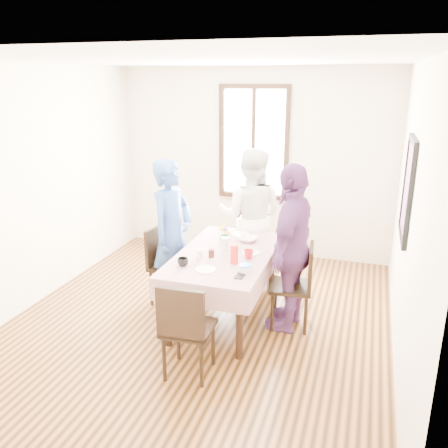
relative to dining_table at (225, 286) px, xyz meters
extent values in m
plane|color=black|center=(-0.24, -0.15, -0.38)|extent=(4.50, 4.50, 0.00)
plane|color=beige|center=(-0.24, 2.10, 0.98)|extent=(4.00, 0.00, 4.00)
plane|color=beige|center=(1.76, -0.15, 0.98)|extent=(0.00, 4.50, 4.50)
cube|color=black|center=(-0.24, 2.08, 1.27)|extent=(1.02, 0.06, 1.62)
cube|color=white|center=(-0.24, 2.09, 1.27)|extent=(0.90, 0.02, 1.50)
cube|color=red|center=(1.74, 0.15, 1.18)|extent=(0.04, 0.76, 0.96)
cube|color=black|center=(0.00, 0.00, 0.00)|extent=(0.85, 1.55, 0.75)
cube|color=#4F000E|center=(0.00, 0.00, 0.38)|extent=(0.97, 1.67, 0.01)
cube|color=black|center=(-0.71, 0.14, 0.08)|extent=(0.47, 0.47, 0.91)
cube|color=black|center=(0.71, 0.05, 0.08)|extent=(0.46, 0.46, 0.91)
cube|color=black|center=(0.00, 1.06, 0.08)|extent=(0.46, 0.46, 0.91)
cube|color=black|center=(0.00, -1.06, 0.08)|extent=(0.44, 0.44, 0.91)
imported|color=#31569B|center=(-0.69, 0.14, 0.48)|extent=(0.53, 0.69, 1.71)
imported|color=white|center=(0.00, 1.04, 0.49)|extent=(0.90, 0.73, 1.74)
imported|color=#5C3165|center=(0.69, 0.05, 0.50)|extent=(0.55, 1.07, 1.76)
imported|color=black|center=(-0.29, -0.47, 0.43)|extent=(0.11, 0.11, 0.09)
imported|color=red|center=(0.28, -0.08, 0.43)|extent=(0.11, 0.11, 0.09)
imported|color=#0C7226|center=(-0.11, 0.32, 0.43)|extent=(0.11, 0.11, 0.08)
imported|color=white|center=(0.13, 0.42, 0.41)|extent=(0.26, 0.26, 0.05)
cube|color=red|center=(0.17, -0.25, 0.48)|extent=(0.06, 0.06, 0.19)
cylinder|color=white|center=(0.33, -0.43, 0.42)|extent=(0.13, 0.13, 0.06)
cylinder|color=black|center=(-0.10, -0.16, 0.43)|extent=(0.06, 0.06, 0.08)
cylinder|color=silver|center=(-0.21, -0.22, 0.43)|extent=(0.06, 0.06, 0.09)
cube|color=black|center=(0.31, -0.53, 0.39)|extent=(0.08, 0.16, 0.01)
cylinder|color=silver|center=(-0.03, 0.06, 0.46)|extent=(0.07, 0.07, 0.15)
cylinder|color=white|center=(0.26, 0.08, 0.39)|extent=(0.20, 0.20, 0.01)
cylinder|color=white|center=(-0.01, 0.63, 0.39)|extent=(0.20, 0.20, 0.01)
cylinder|color=white|center=(-0.04, -0.50, 0.39)|extent=(0.20, 0.20, 0.01)
cylinder|color=blue|center=(0.33, -0.43, 0.46)|extent=(0.12, 0.12, 0.01)
camera|label=1|loc=(1.39, -4.39, 2.17)|focal=37.17mm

